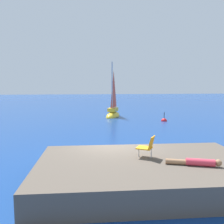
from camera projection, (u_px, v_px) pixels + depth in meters
ground_plane at (114, 161)px, 10.75m from camera, size 160.00×160.00×0.00m
shore_ledge at (146, 172)px, 8.33m from camera, size 7.74×4.94×0.82m
boulder_seaward at (194, 158)px, 11.30m from camera, size 1.90×1.75×1.01m
boulder_inland at (125, 160)px, 10.99m from camera, size 0.90×0.98×0.52m
sailboat_near at (113, 113)px, 25.96m from camera, size 2.47×3.58×6.48m
person_sunbather at (196, 162)px, 7.74m from camera, size 1.70×0.74×0.25m
beach_chair at (147, 146)px, 8.57m from camera, size 0.76×0.72×0.80m
marker_buoy at (164, 121)px, 22.76m from camera, size 0.56×0.56×1.13m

